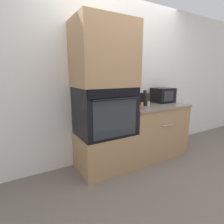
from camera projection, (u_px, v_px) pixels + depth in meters
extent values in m
plane|color=#6B6056|center=(138.00, 170.00, 2.53)|extent=(12.00, 12.00, 0.00)
cube|color=silver|center=(116.00, 81.00, 2.80)|extent=(8.00, 0.05, 2.50)
cube|color=#A87F56|center=(105.00, 151.00, 2.54)|extent=(0.78, 0.60, 0.53)
cube|color=black|center=(105.00, 111.00, 2.41)|extent=(0.75, 0.59, 0.66)
cube|color=black|center=(116.00, 93.00, 2.10)|extent=(0.72, 0.01, 0.11)
cube|color=#3FBFF2|center=(116.00, 93.00, 2.10)|extent=(0.09, 0.00, 0.03)
cube|color=#282D33|center=(116.00, 119.00, 2.17)|extent=(0.62, 0.01, 0.48)
cylinder|color=black|center=(117.00, 99.00, 2.09)|extent=(0.64, 0.02, 0.02)
cube|color=#A87F56|center=(104.00, 55.00, 2.26)|extent=(0.78, 0.60, 0.83)
cube|color=#A87F56|center=(153.00, 131.00, 2.96)|extent=(1.06, 0.60, 0.83)
cube|color=slate|center=(154.00, 106.00, 2.87)|extent=(1.08, 0.63, 0.03)
cylinder|color=#B7B7BC|center=(168.00, 125.00, 2.65)|extent=(0.22, 0.01, 0.01)
cube|color=black|center=(163.00, 95.00, 3.12)|extent=(0.35, 0.30, 0.26)
cube|color=#28282B|center=(169.00, 96.00, 2.97)|extent=(0.22, 0.01, 0.17)
cube|color=black|center=(145.00, 99.00, 2.83)|extent=(0.09, 0.15, 0.20)
cylinder|color=black|center=(144.00, 92.00, 2.80)|extent=(0.02, 0.02, 0.04)
cylinder|color=black|center=(145.00, 92.00, 2.81)|extent=(0.02, 0.02, 0.04)
cylinder|color=black|center=(146.00, 92.00, 2.82)|extent=(0.02, 0.02, 0.04)
cylinder|color=#B24C42|center=(138.00, 107.00, 2.59)|extent=(0.13, 0.13, 0.04)
cylinder|color=silver|center=(142.00, 105.00, 2.68)|extent=(0.04, 0.04, 0.05)
cylinder|color=gold|center=(142.00, 103.00, 2.67)|extent=(0.04, 0.04, 0.02)
cylinder|color=silver|center=(148.00, 104.00, 2.74)|extent=(0.04, 0.04, 0.06)
cylinder|color=gold|center=(148.00, 102.00, 2.73)|extent=(0.04, 0.04, 0.02)
cylinder|color=brown|center=(128.00, 103.00, 2.80)|extent=(0.04, 0.04, 0.09)
cylinder|color=#B7B7BC|center=(128.00, 99.00, 2.79)|extent=(0.03, 0.03, 0.03)
cylinder|color=silver|center=(122.00, 103.00, 2.84)|extent=(0.05, 0.05, 0.08)
cylinder|color=red|center=(122.00, 100.00, 2.83)|extent=(0.05, 0.05, 0.02)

